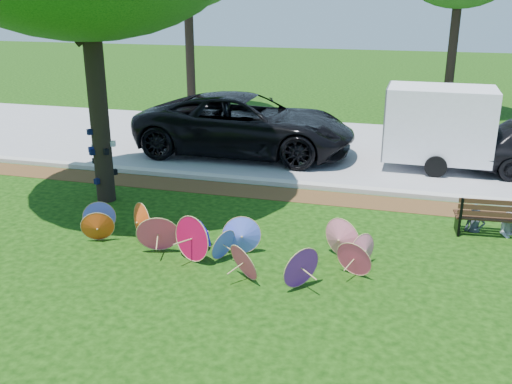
% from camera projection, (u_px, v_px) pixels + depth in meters
% --- Properties ---
extents(ground, '(90.00, 90.00, 0.00)m').
position_uv_depth(ground, '(200.00, 271.00, 10.31)').
color(ground, black).
rests_on(ground, ground).
extents(mulch_strip, '(90.00, 1.00, 0.01)m').
position_uv_depth(mulch_strip, '(263.00, 192.00, 14.41)').
color(mulch_strip, '#472D16').
rests_on(mulch_strip, ground).
extents(curb, '(90.00, 0.30, 0.12)m').
position_uv_depth(curb, '(270.00, 182.00, 15.03)').
color(curb, '#B7B5AD').
rests_on(curb, ground).
extents(street, '(90.00, 8.00, 0.01)m').
position_uv_depth(street, '(301.00, 146.00, 18.82)').
color(street, gray).
rests_on(street, ground).
extents(parasol_pile, '(6.10, 1.95, 0.89)m').
position_uv_depth(parasol_pile, '(222.00, 239.00, 10.74)').
color(parasol_pile, purple).
rests_on(parasol_pile, ground).
extents(black_van, '(6.75, 3.19, 1.86)m').
position_uv_depth(black_van, '(246.00, 125.00, 17.63)').
color(black_van, black).
rests_on(black_van, ground).
extents(cargo_trailer, '(2.91, 1.86, 2.62)m').
position_uv_depth(cargo_trailer, '(439.00, 123.00, 16.04)').
color(cargo_trailer, white).
rests_on(cargo_trailer, ground).
extents(park_bench, '(1.65, 0.73, 0.84)m').
position_uv_depth(park_bench, '(494.00, 215.00, 11.78)').
color(park_bench, black).
rests_on(park_bench, ground).
extents(person_left, '(0.43, 0.29, 1.14)m').
position_uv_depth(person_left, '(477.00, 206.00, 11.87)').
color(person_left, '#3D4553').
rests_on(person_left, ground).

